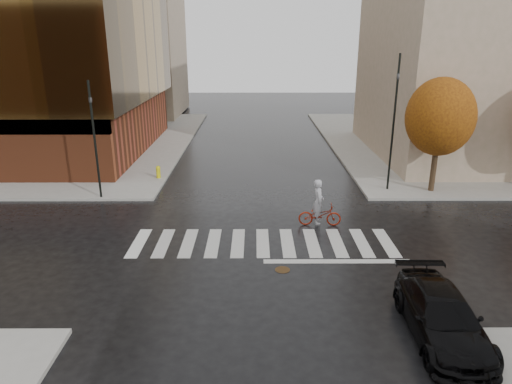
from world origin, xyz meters
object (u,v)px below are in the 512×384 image
Objects in this scene: cyclist at (319,210)px; fire_hydrant at (158,171)px; traffic_light_ne at (394,114)px; sedan at (442,316)px; traffic_light_nw at (94,134)px.

cyclist is 11.91m from fire_hydrant.
traffic_light_ne reaches higher than cyclist.
sedan is 9.05m from cyclist.
traffic_light_ne is (2.26, 13.89, 3.89)m from sedan.
traffic_light_ne is at bearing 98.61° from traffic_light_nw.
cyclist reaches higher than fire_hydrant.
sedan is 0.75× the size of traffic_light_nw.
traffic_light_nw is 0.83× the size of traffic_light_ne.
sedan is at bearing 52.56° from traffic_light_nw.
traffic_light_nw reaches higher than sedan.
sedan is 2.09× the size of cyclist.
traffic_light_ne is 14.76m from fire_hydrant.
cyclist is 0.36× the size of traffic_light_nw.
traffic_light_ne is at bearing -39.12° from cyclist.
traffic_light_nw is (-11.75, 3.80, 2.93)m from cyclist.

